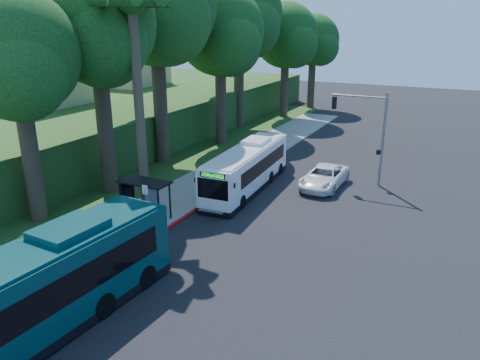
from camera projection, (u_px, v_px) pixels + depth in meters
The scene contains 19 objects.
ground at pixel (268, 222), 28.94m from camera, with size 140.00×140.00×0.00m, color black.
sidewalk at pixel (170, 202), 31.99m from camera, with size 4.50×70.00×0.12m, color gray.
red_curb at pixel (164, 231), 27.63m from camera, with size 0.25×30.00×0.13m, color maroon.
grass_verge at pixel (147, 171), 38.64m from camera, with size 8.00×70.00×0.06m, color #234719.
bus_shelter at pixel (143, 191), 28.99m from camera, with size 3.20×1.51×2.55m.
stop_sign_pole at pixel (146, 203), 26.30m from camera, with size 0.35×0.06×3.17m.
traffic_signal_pole at pixel (370, 127), 34.41m from camera, with size 4.10×0.30×7.00m.
palm_tree at pixel (132, 11), 27.12m from camera, with size 4.20×4.20×14.40m.
hillside_backdrop at pixel (105, 110), 52.01m from camera, with size 24.00×60.00×8.80m.
tree_0 at pixel (97, 31), 30.52m from camera, with size 8.40×8.00×15.70m.
tree_1 at pixel (156, 9), 37.22m from camera, with size 10.50×10.00×18.26m.
tree_2 at pixel (221, 36), 44.11m from camera, with size 8.82×8.40×15.12m.
tree_3 at pixel (240, 19), 51.24m from camera, with size 10.08×9.60×17.28m.
tree_4 at pixel (286, 39), 57.72m from camera, with size 8.40×8.00×14.14m.
tree_5 at pixel (314, 43), 64.33m from camera, with size 7.35×7.00×12.86m.
tree_6 at pixel (17, 61), 26.13m from camera, with size 7.56×7.20×13.74m.
white_bus at pixel (247, 167), 34.21m from camera, with size 3.09×11.48×3.39m.
teal_bus at pixel (31, 294), 17.82m from camera, with size 3.68×13.61×4.01m.
pickup at pixel (324, 177), 34.89m from camera, with size 2.58×5.60×1.56m, color white.
Camera 1 is at (10.21, -24.57, 11.83)m, focal length 35.00 mm.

